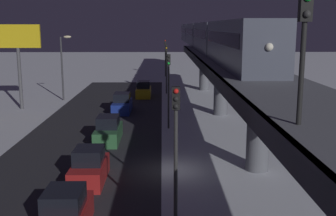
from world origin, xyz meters
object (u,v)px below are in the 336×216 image
at_px(sedan_green, 108,131).
at_px(traffic_light_far, 166,62).
at_px(traffic_light_near, 176,141).
at_px(traffic_light_mid, 169,80).
at_px(traffic_light_distant, 165,53).
at_px(subway_train, 203,35).
at_px(sedan_red_2, 65,216).
at_px(sedan_blue_2, 122,104).
at_px(sedan_red, 89,168).
at_px(sedan_yellow, 144,90).
at_px(rail_signal, 304,35).
at_px(commercial_billboard, 18,45).

height_order(sedan_green, traffic_light_far, traffic_light_far).
height_order(sedan_green, traffic_light_near, traffic_light_near).
bearing_deg(traffic_light_far, traffic_light_mid, 90.00).
xyz_separation_m(traffic_light_far, traffic_light_distant, (0.00, -19.16, 0.00)).
bearing_deg(subway_train, traffic_light_near, 83.09).
bearing_deg(traffic_light_mid, subway_train, -102.18).
relative_size(traffic_light_near, traffic_light_mid, 1.00).
distance_m(sedan_red_2, traffic_light_far, 38.26).
bearing_deg(traffic_light_distant, sedan_red_2, 85.28).
relative_size(sedan_blue_2, sedan_green, 1.06).
bearing_deg(sedan_red_2, traffic_light_far, 82.91).
relative_size(subway_train, sedan_blue_2, 15.62).
bearing_deg(sedan_red, traffic_light_mid, 69.48).
bearing_deg(sedan_yellow, subway_train, 43.83).
bearing_deg(sedan_red, subway_train, 74.92).
bearing_deg(traffic_light_far, sedan_blue_2, 68.46).
xyz_separation_m(rail_signal, sedan_red_2, (8.35, -4.14, -7.67)).
height_order(traffic_light_near, commercial_billboard, commercial_billboard).
bearing_deg(commercial_billboard, traffic_light_far, -146.57).
height_order(sedan_blue_2, sedan_red, same).
xyz_separation_m(sedan_yellow, sedan_red_2, (1.80, 35.30, 0.00)).
distance_m(traffic_light_mid, commercial_billboard, 18.13).
distance_m(sedan_red, sedan_green, 8.50).
bearing_deg(traffic_light_far, sedan_green, 78.56).
bearing_deg(traffic_light_mid, sedan_blue_2, -57.06).
distance_m(sedan_blue_2, sedan_yellow, 9.57).
bearing_deg(rail_signal, traffic_light_mid, -80.89).
bearing_deg(traffic_light_near, traffic_light_far, -90.00).
bearing_deg(commercial_billboard, traffic_light_distant, -117.90).
distance_m(sedan_yellow, traffic_light_far, 5.13).
bearing_deg(traffic_light_near, sedan_green, -72.71).
xyz_separation_m(sedan_red_2, traffic_light_mid, (-4.70, -18.65, 3.40)).
bearing_deg(traffic_light_distant, traffic_light_near, 90.00).
xyz_separation_m(subway_train, sedan_yellow, (8.19, 7.86, -6.72)).
height_order(subway_train, rail_signal, rail_signal).
relative_size(sedan_green, commercial_billboard, 0.50).
height_order(subway_train, sedan_blue_2, subway_train).
relative_size(sedan_red_2, traffic_light_distant, 0.65).
xyz_separation_m(traffic_light_near, traffic_light_distant, (0.00, -57.48, 0.00)).
height_order(sedan_green, traffic_light_mid, traffic_light_mid).
height_order(sedan_blue_2, traffic_light_mid, traffic_light_mid).
relative_size(sedan_green, traffic_light_distant, 0.70).
relative_size(sedan_red, sedan_green, 0.89).
distance_m(subway_train, commercial_billboard, 26.11).
bearing_deg(traffic_light_mid, traffic_light_distant, -90.00).
bearing_deg(sedan_green, sedan_red_2, -90.00).
bearing_deg(sedan_yellow, sedan_blue_2, -100.85).
distance_m(sedan_red, sedan_red_2, 6.10).
bearing_deg(rail_signal, traffic_light_near, -44.84).
xyz_separation_m(sedan_red, sedan_green, (0.00, -8.50, 0.00)).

